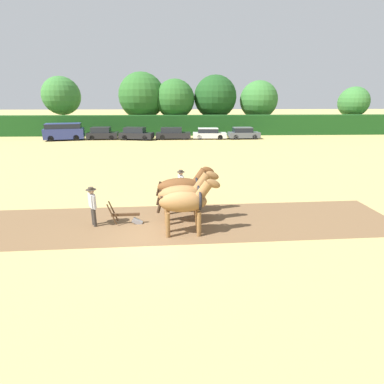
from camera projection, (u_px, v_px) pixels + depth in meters
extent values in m
plane|color=tan|center=(164.00, 234.00, 12.29)|extent=(240.00, 240.00, 0.00)
cube|color=brown|center=(88.00, 225.00, 13.15)|extent=(27.64, 5.34, 0.01)
cube|color=#194719|center=(174.00, 125.00, 43.13)|extent=(69.29, 1.97, 2.80)
cylinder|color=brown|center=(64.00, 120.00, 45.30)|extent=(0.44, 0.44, 3.93)
sphere|color=#387533|center=(61.00, 96.00, 44.23)|extent=(5.54, 5.54, 5.54)
cylinder|color=brown|center=(143.00, 121.00, 46.25)|extent=(0.44, 0.44, 3.50)
sphere|color=#2D6628|center=(142.00, 96.00, 45.13)|extent=(6.95, 6.95, 6.95)
cylinder|color=#4C3823|center=(175.00, 122.00, 45.91)|extent=(0.44, 0.44, 3.35)
sphere|color=#2D6628|center=(175.00, 99.00, 44.91)|extent=(5.85, 5.85, 5.85)
cylinder|color=brown|center=(215.00, 121.00, 46.99)|extent=(0.44, 0.44, 3.47)
sphere|color=#1E4C1E|center=(215.00, 97.00, 45.91)|extent=(6.50, 6.50, 6.50)
cylinder|color=#4C3823|center=(257.00, 121.00, 47.28)|extent=(0.44, 0.44, 3.23)
sphere|color=#387533|center=(259.00, 100.00, 46.30)|extent=(5.80, 5.80, 5.80)
cylinder|color=#423323|center=(351.00, 121.00, 46.96)|extent=(0.44, 0.44, 3.25)
sphere|color=#387533|center=(354.00, 102.00, 46.07)|extent=(4.59, 4.59, 4.59)
ellipsoid|color=brown|center=(183.00, 202.00, 11.89)|extent=(1.95, 0.93, 0.82)
cylinder|color=brown|center=(198.00, 220.00, 12.43)|extent=(0.18, 0.18, 1.04)
cylinder|color=brown|center=(199.00, 224.00, 11.98)|extent=(0.18, 0.18, 1.04)
cylinder|color=brown|center=(168.00, 221.00, 12.34)|extent=(0.18, 0.18, 1.04)
cylinder|color=brown|center=(168.00, 225.00, 11.89)|extent=(0.18, 0.18, 1.04)
cylinder|color=brown|center=(203.00, 190.00, 11.81)|extent=(0.76, 0.41, 0.83)
ellipsoid|color=brown|center=(213.00, 184.00, 11.76)|extent=(0.69, 0.28, 0.54)
cube|color=black|center=(208.00, 186.00, 11.77)|extent=(0.39, 0.09, 0.52)
cylinder|color=black|center=(160.00, 205.00, 11.85)|extent=(0.30, 0.13, 0.71)
torus|color=black|center=(200.00, 200.00, 11.92)|extent=(0.14, 0.85, 0.84)
ellipsoid|color=brown|center=(182.00, 195.00, 13.07)|extent=(2.10, 0.98, 0.86)
cylinder|color=brown|center=(196.00, 210.00, 13.61)|extent=(0.18, 0.18, 0.91)
cylinder|color=brown|center=(197.00, 214.00, 13.14)|extent=(0.18, 0.18, 0.91)
cylinder|color=brown|center=(167.00, 211.00, 13.51)|extent=(0.18, 0.18, 0.91)
cylinder|color=brown|center=(167.00, 215.00, 13.04)|extent=(0.18, 0.18, 0.91)
cylinder|color=brown|center=(202.00, 183.00, 12.97)|extent=(0.86, 0.44, 0.97)
ellipsoid|color=brown|center=(212.00, 175.00, 12.91)|extent=(0.69, 0.28, 0.54)
cube|color=black|center=(206.00, 179.00, 12.93)|extent=(0.46, 0.10, 0.62)
cylinder|color=black|center=(159.00, 197.00, 13.02)|extent=(0.30, 0.13, 0.71)
torus|color=black|center=(198.00, 193.00, 13.10)|extent=(0.14, 0.88, 0.88)
ellipsoid|color=brown|center=(180.00, 186.00, 14.21)|extent=(2.20, 0.94, 0.82)
cylinder|color=brown|center=(195.00, 201.00, 14.74)|extent=(0.18, 0.18, 0.95)
cylinder|color=brown|center=(196.00, 204.00, 14.29)|extent=(0.18, 0.18, 0.95)
cylinder|color=brown|center=(166.00, 202.00, 14.63)|extent=(0.18, 0.18, 0.95)
cylinder|color=brown|center=(166.00, 205.00, 14.19)|extent=(0.18, 0.18, 0.95)
cylinder|color=brown|center=(200.00, 177.00, 14.13)|extent=(0.77, 0.41, 0.85)
ellipsoid|color=brown|center=(208.00, 171.00, 14.08)|extent=(0.69, 0.28, 0.54)
cube|color=black|center=(203.00, 173.00, 14.09)|extent=(0.41, 0.09, 0.54)
cylinder|color=black|center=(159.00, 189.00, 14.15)|extent=(0.30, 0.13, 0.71)
torus|color=black|center=(196.00, 185.00, 14.24)|extent=(0.14, 0.84, 0.84)
cube|color=#4C331E|center=(126.00, 215.00, 13.14)|extent=(1.23, 0.15, 0.12)
cube|color=#939399|center=(137.00, 222.00, 13.28)|extent=(0.49, 0.22, 0.39)
cylinder|color=#4C331E|center=(113.00, 211.00, 13.26)|extent=(0.40, 0.07, 0.96)
cylinder|color=#4C331E|center=(112.00, 215.00, 12.88)|extent=(0.40, 0.07, 0.96)
cylinder|color=#38332D|center=(93.00, 216.00, 13.08)|extent=(0.14, 0.14, 0.85)
cylinder|color=#38332D|center=(95.00, 217.00, 12.90)|extent=(0.14, 0.14, 0.85)
cube|color=#B7B7BC|center=(92.00, 201.00, 12.76)|extent=(0.43, 0.53, 0.61)
sphere|color=tan|center=(91.00, 191.00, 12.63)|extent=(0.23, 0.23, 0.23)
cylinder|color=#B7B7BC|center=(90.00, 199.00, 13.00)|extent=(0.09, 0.09, 0.57)
cylinder|color=#B7B7BC|center=(94.00, 203.00, 12.54)|extent=(0.09, 0.09, 0.57)
cylinder|color=#42382D|center=(91.00, 190.00, 12.61)|extent=(0.44, 0.44, 0.02)
cylinder|color=#42382D|center=(91.00, 188.00, 12.60)|extent=(0.22, 0.22, 0.10)
cylinder|color=#38332D|center=(180.00, 192.00, 16.27)|extent=(0.14, 0.14, 0.82)
cylinder|color=#38332D|center=(182.00, 194.00, 16.07)|extent=(0.14, 0.14, 0.82)
cube|color=silver|center=(181.00, 181.00, 15.96)|extent=(0.32, 0.52, 0.58)
sphere|color=tan|center=(181.00, 173.00, 15.83)|extent=(0.22, 0.22, 0.22)
cylinder|color=silver|center=(179.00, 180.00, 16.22)|extent=(0.09, 0.09, 0.55)
cylinder|color=silver|center=(182.00, 182.00, 15.71)|extent=(0.09, 0.09, 0.55)
cylinder|color=#42382D|center=(181.00, 172.00, 15.81)|extent=(0.42, 0.42, 0.02)
cylinder|color=#42382D|center=(181.00, 171.00, 15.80)|extent=(0.21, 0.21, 0.10)
cube|color=navy|center=(64.00, 134.00, 38.18)|extent=(5.10, 2.88, 1.28)
cube|color=black|center=(63.00, 126.00, 37.90)|extent=(4.49, 2.58, 0.58)
cube|color=navy|center=(63.00, 123.00, 37.80)|extent=(4.49, 2.58, 0.06)
cylinder|color=black|center=(78.00, 136.00, 39.48)|extent=(0.76, 0.36, 0.73)
cylinder|color=black|center=(76.00, 138.00, 37.86)|extent=(0.76, 0.36, 0.73)
cylinder|color=black|center=(54.00, 137.00, 38.80)|extent=(0.76, 0.36, 0.73)
cylinder|color=black|center=(51.00, 139.00, 37.18)|extent=(0.76, 0.36, 0.73)
cube|color=black|center=(103.00, 135.00, 39.04)|extent=(3.99, 1.96, 0.73)
cube|color=black|center=(101.00, 130.00, 38.82)|extent=(2.41, 1.73, 0.61)
cube|color=black|center=(101.00, 127.00, 38.71)|extent=(2.41, 1.73, 0.06)
cylinder|color=black|center=(114.00, 136.00, 39.96)|extent=(0.63, 0.24, 0.63)
cylinder|color=black|center=(111.00, 138.00, 38.42)|extent=(0.63, 0.24, 0.63)
cylinder|color=black|center=(95.00, 136.00, 39.79)|extent=(0.63, 0.24, 0.63)
cylinder|color=black|center=(92.00, 138.00, 38.25)|extent=(0.63, 0.24, 0.63)
cube|color=black|center=(137.00, 135.00, 38.67)|extent=(4.52, 2.51, 0.73)
cube|color=black|center=(135.00, 130.00, 38.49)|extent=(2.81, 2.01, 0.61)
cube|color=black|center=(135.00, 127.00, 38.39)|extent=(2.81, 2.01, 0.06)
cylinder|color=black|center=(148.00, 137.00, 39.26)|extent=(0.71, 0.34, 0.68)
cylinder|color=black|center=(145.00, 138.00, 37.83)|extent=(0.71, 0.34, 0.68)
cylinder|color=black|center=(129.00, 136.00, 39.63)|extent=(0.71, 0.34, 0.68)
cylinder|color=black|center=(125.00, 138.00, 38.21)|extent=(0.71, 0.34, 0.68)
cube|color=black|center=(173.00, 135.00, 39.21)|extent=(4.48, 1.81, 0.69)
cube|color=black|center=(171.00, 130.00, 39.00)|extent=(2.69, 1.63, 0.57)
cube|color=black|center=(171.00, 128.00, 38.91)|extent=(2.69, 1.63, 0.06)
cylinder|color=black|center=(184.00, 136.00, 40.08)|extent=(0.66, 0.22, 0.66)
cylinder|color=black|center=(184.00, 137.00, 38.57)|extent=(0.66, 0.22, 0.66)
cylinder|color=black|center=(163.00, 136.00, 39.96)|extent=(0.66, 0.22, 0.66)
cylinder|color=black|center=(162.00, 137.00, 38.45)|extent=(0.66, 0.22, 0.66)
cube|color=silver|center=(209.00, 135.00, 39.36)|extent=(4.43, 1.91, 0.65)
cube|color=black|center=(208.00, 131.00, 39.18)|extent=(2.68, 1.66, 0.53)
cube|color=silver|center=(208.00, 128.00, 39.09)|extent=(2.68, 1.66, 0.06)
cylinder|color=black|center=(219.00, 136.00, 40.12)|extent=(0.65, 0.25, 0.64)
cylinder|color=black|center=(220.00, 137.00, 38.70)|extent=(0.65, 0.25, 0.64)
cylinder|color=black|center=(199.00, 136.00, 40.12)|extent=(0.65, 0.25, 0.64)
cylinder|color=black|center=(199.00, 137.00, 38.70)|extent=(0.65, 0.25, 0.64)
cube|color=#565B66|center=(244.00, 135.00, 39.48)|extent=(4.12, 1.93, 0.70)
cube|color=black|center=(243.00, 130.00, 39.27)|extent=(2.50, 1.67, 0.57)
cube|color=#565B66|center=(243.00, 127.00, 39.17)|extent=(2.50, 1.67, 0.06)
cylinder|color=black|center=(251.00, 135.00, 40.37)|extent=(0.67, 0.25, 0.66)
cylinder|color=black|center=(255.00, 137.00, 38.94)|extent=(0.67, 0.25, 0.66)
cylinder|color=black|center=(233.00, 136.00, 40.15)|extent=(0.67, 0.25, 0.66)
cylinder|color=black|center=(236.00, 137.00, 38.72)|extent=(0.67, 0.25, 0.66)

